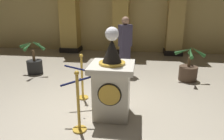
{
  "coord_description": "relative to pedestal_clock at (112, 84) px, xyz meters",
  "views": [
    {
      "loc": [
        0.86,
        -3.92,
        2.11
      ],
      "look_at": [
        0.36,
        -0.28,
        0.92
      ],
      "focal_mm": 34.25,
      "sensor_mm": 36.0,
      "label": 1
    }
  ],
  "objects": [
    {
      "name": "velvet_rope",
      "position": [
        -0.62,
        0.05,
        0.14
      ],
      "size": [
        0.78,
        0.8,
        0.22
      ],
      "color": "#141947"
    },
    {
      "name": "column_right",
      "position": [
        1.82,
        5.34,
        1.33
      ],
      "size": [
        0.76,
        0.76,
        3.98
      ],
      "color": "black",
      "rests_on": "ground_plane"
    },
    {
      "name": "column_left",
      "position": [
        -2.54,
        5.34,
        1.33
      ],
      "size": [
        0.87,
        0.87,
        3.98
      ],
      "color": "black",
      "rests_on": "ground_plane"
    },
    {
      "name": "ground_plane",
      "position": [
        -0.36,
        0.28,
        -0.65
      ],
      "size": [
        12.7,
        12.7,
        0.0
      ],
      "primitive_type": "plane",
      "color": "#B2A893"
    },
    {
      "name": "potted_palm_right",
      "position": [
        1.83,
        2.21,
        -0.36
      ],
      "size": [
        0.82,
        0.8,
        0.98
      ],
      "color": "#4C3828",
      "rests_on": "ground_plane"
    },
    {
      "name": "bystander_guest",
      "position": [
        0.04,
        2.57,
        0.25
      ],
      "size": [
        0.42,
        0.39,
        1.7
      ],
      "color": "#383347",
      "rests_on": "ground_plane"
    },
    {
      "name": "stanchion_far",
      "position": [
        -0.48,
        -0.58,
        -0.27
      ],
      "size": [
        0.24,
        0.24,
        1.08
      ],
      "color": "gold",
      "rests_on": "ground_plane"
    },
    {
      "name": "back_wall",
      "position": [
        -0.36,
        5.68,
        1.42
      ],
      "size": [
        12.7,
        0.16,
        4.15
      ],
      "primitive_type": "cube",
      "color": "tan",
      "rests_on": "ground_plane"
    },
    {
      "name": "stanchion_near",
      "position": [
        -0.76,
        0.67,
        -0.29
      ],
      "size": [
        0.24,
        0.24,
        1.04
      ],
      "color": "gold",
      "rests_on": "ground_plane"
    },
    {
      "name": "column_centre_rear",
      "position": [
        -0.36,
        5.34,
        1.33
      ],
      "size": [
        0.76,
        0.76,
        3.98
      ],
      "color": "black",
      "rests_on": "ground_plane"
    },
    {
      "name": "potted_palm_left",
      "position": [
        -2.68,
        2.21,
        -0.33
      ],
      "size": [
        0.83,
        0.84,
        1.04
      ],
      "color": "black",
      "rests_on": "ground_plane"
    },
    {
      "name": "pedestal_clock",
      "position": [
        0.0,
        0.0,
        0.0
      ],
      "size": [
        0.8,
        0.8,
        1.7
      ],
      "color": "beige",
      "rests_on": "ground_plane"
    }
  ]
}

